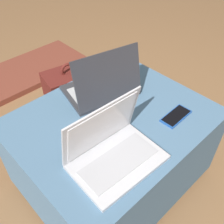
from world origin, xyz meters
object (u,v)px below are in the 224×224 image
(laptop_near, at_px, (112,150))
(backpack, at_px, (71,102))
(cell_phone, at_px, (176,116))
(laptop_far, at_px, (102,86))

(laptop_near, bearing_deg, backpack, 70.95)
(cell_phone, bearing_deg, laptop_far, -160.59)
(cell_phone, relative_size, backpack, 0.31)
(laptop_near, bearing_deg, cell_phone, -1.92)
(laptop_near, height_order, laptop_far, laptop_far)
(cell_phone, bearing_deg, backpack, -172.51)
(laptop_near, xyz_separation_m, backpack, (0.26, 0.65, -0.32))
(laptop_far, relative_size, backpack, 0.75)
(laptop_far, bearing_deg, backpack, -81.17)
(laptop_far, bearing_deg, laptop_near, 66.38)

